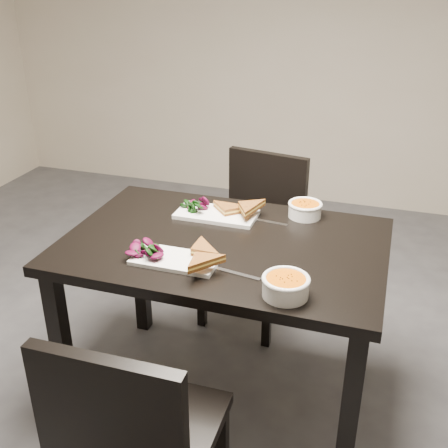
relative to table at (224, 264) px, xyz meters
name	(u,v)px	position (x,y,z in m)	size (l,w,h in m)	color
ground	(198,427)	(-0.04, -0.21, -0.65)	(5.00, 5.00, 0.00)	#47474C
table	(224,264)	(0.00, 0.00, 0.00)	(1.20, 0.80, 0.75)	black
chair_near	(133,437)	(-0.03, -0.74, -0.17)	(0.42, 0.42, 0.85)	black
chair_far	(257,228)	(-0.04, 0.67, -0.17)	(0.49, 0.49, 0.85)	black
plate_near	(175,260)	(-0.11, -0.20, 0.11)	(0.30, 0.15, 0.02)	white
sandwich_near	(194,253)	(-0.05, -0.19, 0.14)	(0.15, 0.11, 0.05)	#96591F
salad_near	(149,248)	(-0.21, -0.20, 0.13)	(0.09, 0.08, 0.04)	black
soup_bowl_near	(286,285)	(0.30, -0.30, 0.14)	(0.15, 0.15, 0.07)	white
cutlery_near	(236,273)	(0.11, -0.22, 0.10)	(0.18, 0.02, 0.00)	silver
plate_far	(217,214)	(-0.10, 0.20, 0.11)	(0.33, 0.17, 0.02)	white
sandwich_far	(231,210)	(-0.03, 0.19, 0.14)	(0.17, 0.12, 0.05)	#96591F
salad_far	(194,205)	(-0.20, 0.20, 0.14)	(0.10, 0.09, 0.05)	black
soup_bowl_far	(305,209)	(0.25, 0.31, 0.13)	(0.14, 0.14, 0.06)	white
cutlery_far	(266,221)	(0.11, 0.21, 0.10)	(0.18, 0.02, 0.00)	silver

